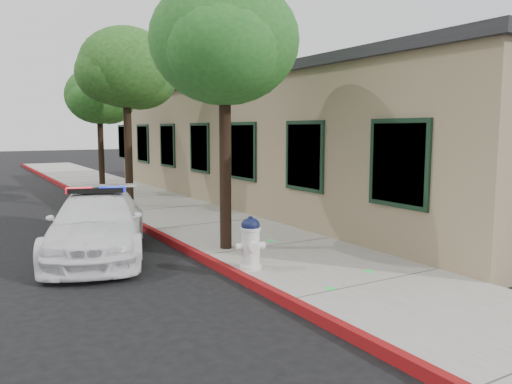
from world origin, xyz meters
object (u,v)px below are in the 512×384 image
Objects in this scene: street_tree_far at (100,98)px; fire_hydrant at (251,243)px; clapboard_building at (301,142)px; street_tree_mid at (126,72)px; street_tree_near at (225,47)px; police_car at (98,224)px.

fire_hydrant is at bearing -92.31° from street_tree_far.
street_tree_far reaches higher than clapboard_building.
street_tree_mid is at bearing 103.69° from fire_hydrant.
street_tree_near is 10.46m from street_tree_far.
street_tree_mid reaches higher than street_tree_far.
fire_hydrant is at bearing -130.93° from clapboard_building.
street_tree_near is at bearing -90.68° from street_tree_far.
clapboard_building is at bearing 46.54° from police_car.
fire_hydrant is (-6.34, -7.31, -1.51)m from clapboard_building.
street_tree_near is (-5.98, -5.69, 2.06)m from clapboard_building.
clapboard_building is 9.80m from fire_hydrant.
street_tree_far is (0.11, 3.81, -0.61)m from street_tree_mid.
street_tree_mid is (2.30, 5.33, 3.68)m from police_car.
street_tree_far is (2.41, 9.14, 3.07)m from police_car.
police_car is at bearing 150.26° from street_tree_near.
street_tree_near reaches higher than street_tree_far.
police_car is 1.01× the size of street_tree_far.
clapboard_building is 7.71m from street_tree_far.
street_tree_near reaches higher than clapboard_building.
clapboard_building is at bearing -9.02° from street_tree_mid.
street_tree_far is at bearing 140.92° from clapboard_building.
street_tree_far is at bearing 88.28° from street_tree_mid.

